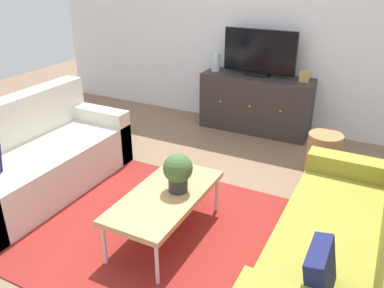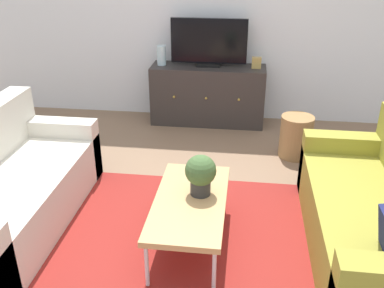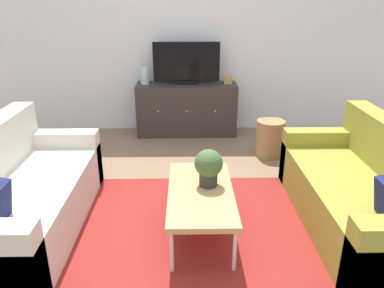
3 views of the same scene
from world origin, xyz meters
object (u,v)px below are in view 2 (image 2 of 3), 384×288
coffee_table (190,203)px  glass_vase (161,55)px  couch_right_side (383,221)px  flat_screen_tv (209,43)px  tv_console (208,95)px  potted_plant (201,173)px  mantel_clock (256,63)px  couch_left_side (3,193)px  wicker_basket (296,137)px

coffee_table → glass_vase: 2.56m
couch_right_side → flat_screen_tv: 2.90m
tv_console → flat_screen_tv: (-0.00, 0.02, 0.64)m
couch_right_side → flat_screen_tv: bearing=121.7°
potted_plant → glass_vase: size_ratio=1.33×
potted_plant → glass_vase: glass_vase is taller
glass_vase → mantel_clock: 1.14m
coffee_table → potted_plant: bearing=53.6°
couch_left_side → wicker_basket: bearing=32.7°
couch_right_side → flat_screen_tv: (-1.48, 2.39, 0.70)m
tv_console → potted_plant: bearing=-85.9°
coffee_table → potted_plant: 0.23m
couch_left_side → potted_plant: couch_left_side is taller
couch_left_side → tv_console: (1.39, 2.37, 0.07)m
coffee_table → wicker_basket: wicker_basket is taller
flat_screen_tv → potted_plant: bearing=-85.9°
couch_right_side → coffee_table: bearing=-177.7°
coffee_table → potted_plant: size_ratio=3.40×
wicker_basket → flat_screen_tv: bearing=140.0°
glass_vase → mantel_clock: (1.14, 0.00, -0.05)m
coffee_table → mantel_clock: bearing=79.1°
couch_right_side → potted_plant: (-1.31, 0.03, 0.27)m
potted_plant → flat_screen_tv: (-0.17, 2.36, 0.43)m
coffee_table → mantel_clock: mantel_clock is taller
tv_console → glass_vase: 0.74m
tv_console → wicker_basket: 1.31m
coffee_table → mantel_clock: size_ratio=8.15×
couch_right_side → potted_plant: size_ratio=5.85×
mantel_clock → wicker_basket: 1.09m
potted_plant → mantel_clock: mantel_clock is taller
couch_left_side → wicker_basket: size_ratio=4.08×
couch_right_side → mantel_clock: 2.59m
wicker_basket → couch_right_side: bearing=-73.2°
mantel_clock → tv_console: bearing=-180.0°
couch_right_side → flat_screen_tv: flat_screen_tv is taller
tv_console → mantel_clock: bearing=0.0°
glass_vase → couch_left_side: bearing=-109.1°
couch_right_side → tv_console: 2.80m
tv_console → mantel_clock: size_ratio=10.60×
mantel_clock → glass_vase: bearing=180.0°
couch_left_side → couch_right_side: bearing=0.0°
couch_right_side → glass_vase: size_ratio=7.76×
couch_left_side → potted_plant: size_ratio=5.85×
flat_screen_tv → glass_vase: 0.59m
wicker_basket → coffee_table: bearing=-119.6°
flat_screen_tv → mantel_clock: size_ratio=6.93×
flat_screen_tv → wicker_basket: size_ratio=2.01×
glass_vase → coffee_table: bearing=-74.5°
tv_console → flat_screen_tv: size_ratio=1.53×
potted_plant → tv_console: bearing=94.1°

